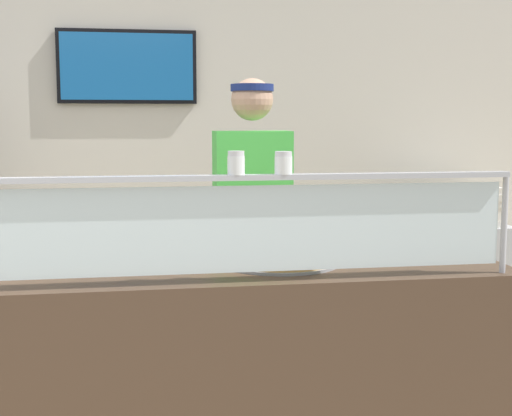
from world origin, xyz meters
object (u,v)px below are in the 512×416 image
(pizza_server, at_px, (278,256))
(pepper_flake_shaker, at_px, (283,164))
(parmesan_shaker, at_px, (236,164))
(pizza_box_stack, at_px, (455,205))
(worker_figure, at_px, (253,229))
(pizza_tray, at_px, (280,260))

(pizza_server, height_order, pepper_flake_shaker, pepper_flake_shaker)
(pizza_server, xyz_separation_m, parmesan_shaker, (-0.22, -0.30, 0.40))
(pizza_server, distance_m, pizza_box_stack, 2.39)
(pepper_flake_shaker, bearing_deg, worker_figure, 87.48)
(worker_figure, height_order, pizza_box_stack, worker_figure)
(pizza_server, bearing_deg, pizza_tray, 61.45)
(pizza_server, relative_size, worker_figure, 0.16)
(pizza_tray, distance_m, pizza_server, 0.03)
(pizza_server, bearing_deg, worker_figure, 99.45)
(worker_figure, bearing_deg, pizza_tray, -88.66)
(pizza_server, distance_m, pepper_flake_shaker, 0.51)
(parmesan_shaker, height_order, pizza_box_stack, parmesan_shaker)
(pepper_flake_shaker, height_order, worker_figure, worker_figure)
(pepper_flake_shaker, relative_size, worker_figure, 0.05)
(pizza_tray, xyz_separation_m, pepper_flake_shaker, (-0.06, -0.32, 0.42))
(parmesan_shaker, xyz_separation_m, worker_figure, (0.22, 0.94, -0.39))
(worker_figure, distance_m, pizza_box_stack, 1.97)
(pizza_tray, relative_size, pizza_server, 1.79)
(pizza_tray, xyz_separation_m, pizza_server, (-0.02, -0.02, 0.02))
(parmesan_shaker, relative_size, pepper_flake_shaker, 1.03)
(pizza_tray, height_order, parmesan_shaker, parmesan_shaker)
(pizza_server, height_order, worker_figure, worker_figure)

